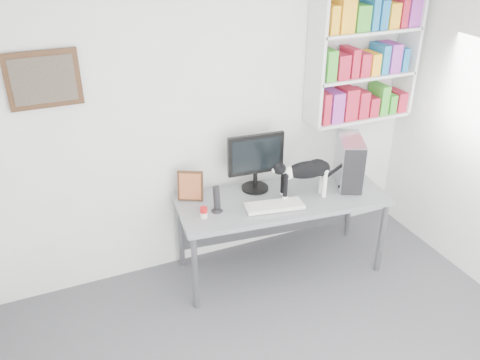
# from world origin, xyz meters

# --- Properties ---
(room) EXTENTS (4.01, 4.01, 2.70)m
(room) POSITION_xyz_m (0.00, 0.00, 1.35)
(room) COLOR #4C4B50
(room) RESTS_ON ground
(bookshelf) EXTENTS (1.03, 0.28, 1.24)m
(bookshelf) POSITION_xyz_m (1.40, 1.85, 1.85)
(bookshelf) COLOR silver
(bookshelf) RESTS_ON room
(wall_art) EXTENTS (0.52, 0.04, 0.42)m
(wall_art) POSITION_xyz_m (-1.30, 1.97, 1.90)
(wall_art) COLOR #432915
(wall_art) RESTS_ON room
(desk) EXTENTS (1.89, 0.91, 0.76)m
(desk) POSITION_xyz_m (0.45, 1.52, 0.38)
(desk) COLOR gray
(desk) RESTS_ON room
(monitor) EXTENTS (0.53, 0.28, 0.54)m
(monitor) POSITION_xyz_m (0.30, 1.75, 1.03)
(monitor) COLOR black
(monitor) RESTS_ON desk
(keyboard) EXTENTS (0.52, 0.27, 0.04)m
(keyboard) POSITION_xyz_m (0.31, 1.39, 0.78)
(keyboard) COLOR silver
(keyboard) RESTS_ON desk
(pc_tower) EXTENTS (0.36, 0.49, 0.44)m
(pc_tower) POSITION_xyz_m (1.12, 1.51, 0.98)
(pc_tower) COLOR #BABABF
(pc_tower) RESTS_ON desk
(speaker) EXTENTS (0.11, 0.11, 0.24)m
(speaker) POSITION_xyz_m (-0.16, 1.53, 0.88)
(speaker) COLOR black
(speaker) RESTS_ON desk
(leaning_print) EXTENTS (0.24, 0.18, 0.27)m
(leaning_print) POSITION_xyz_m (-0.29, 1.80, 0.90)
(leaning_print) COLOR #432915
(leaning_print) RESTS_ON desk
(soup_can) EXTENTS (0.07, 0.07, 0.09)m
(soup_can) POSITION_xyz_m (-0.29, 1.48, 0.81)
(soup_can) COLOR #B80F13
(soup_can) RESTS_ON desk
(cat) EXTENTS (0.60, 0.24, 0.36)m
(cat) POSITION_xyz_m (0.63, 1.44, 0.94)
(cat) COLOR black
(cat) RESTS_ON desk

